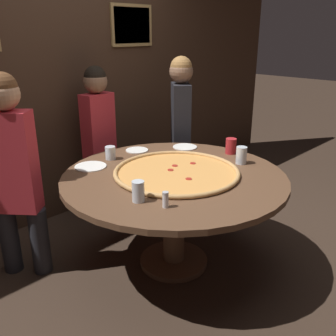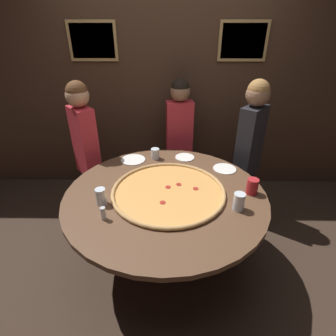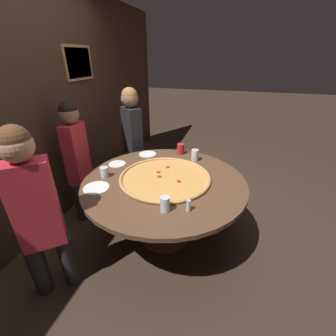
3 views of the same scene
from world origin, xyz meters
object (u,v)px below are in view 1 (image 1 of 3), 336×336
Objects in this scene: white_plate_beside_cup at (185,147)px; giant_pizza at (176,172)px; diner_side_left at (181,124)px; white_plate_far_back at (137,150)px; drink_cup_far_left at (110,153)px; diner_side_right at (14,167)px; drink_cup_front_edge at (241,155)px; diner_far_right at (99,134)px; drink_cup_near_left at (138,191)px; dining_table at (174,191)px; condiment_shaker at (165,200)px; white_plate_left_side at (91,166)px; drink_cup_far_right at (231,146)px.

giant_pizza is at bearing -143.44° from white_plate_beside_cup.
white_plate_far_back is at bearing -40.66° from diner_side_left.
diner_side_right reaches higher than drink_cup_far_left.
drink_cup_far_left is (-0.64, 0.80, -0.01)m from drink_cup_front_edge.
drink_cup_far_left is 0.69m from white_plate_beside_cup.
diner_far_right is at bearing 106.90° from drink_cup_front_edge.
drink_cup_near_left is at bearing 161.80° from diner_side_right.
drink_cup_near_left is at bearing 177.00° from drink_cup_front_edge.
condiment_shaker reaches higher than dining_table.
drink_cup_near_left is 0.72m from white_plate_left_side.
diner_side_left is at bearing 33.53° from drink_cup_near_left.
drink_cup_front_edge is 0.09× the size of diner_far_right.
drink_cup_far_left is 0.07× the size of diner_side_left.
drink_cup_far_right is (0.79, -0.60, 0.01)m from drink_cup_far_left.
diner_far_right reaches higher than white_plate_left_side.
drink_cup_front_edge is 1.27× the size of drink_cup_far_left.
drink_cup_far_right is 1.23m from diner_far_right.
drink_cup_far_right is at bearing -0.64° from giant_pizza.
white_plate_far_back is 0.67m from diner_side_left.
condiment_shaker is 1.53m from diner_far_right.
diner_far_right is at bearing 68.79° from condiment_shaker.
giant_pizza is 1.09m from diner_side_left.
dining_table is 0.68m from white_plate_beside_cup.
drink_cup_far_left reaches higher than dining_table.
drink_cup_front_edge is at bearing -90.77° from white_plate_beside_cup.
giant_pizza is 0.61× the size of diner_side_left.
giant_pizza is 0.66m from white_plate_left_side.
white_plate_left_side is at bearing 151.03° from drink_cup_far_right.
dining_table is 1.76× the size of giant_pizza.
drink_cup_near_left is 1.39m from diner_far_right.
dining_table is 0.53m from drink_cup_near_left.
white_plate_far_back is 0.13× the size of diner_far_right.
drink_cup_front_edge reaches higher than drink_cup_far_right.
drink_cup_front_edge is 1.04× the size of drink_cup_far_right.
drink_cup_near_left is (-1.00, 0.05, -0.00)m from drink_cup_front_edge.
drink_cup_front_edge reaches higher than white_plate_left_side.
white_plate_far_back is at bearing 3.95° from drink_cup_far_left.
diner_side_right is at bearing 111.80° from condiment_shaker.
giant_pizza is at bearing 17.39° from drink_cup_near_left.
drink_cup_near_left is 0.68× the size of white_plate_far_back.
white_plate_beside_cup is at bearing 35.50° from dining_table.
white_plate_left_side is 1.18m from diner_side_left.
white_plate_left_side is at bearing -170.09° from drink_cup_far_left.
white_plate_beside_cup is (0.87, -0.17, 0.00)m from white_plate_left_side.
drink_cup_far_right is at bearing 28.12° from diner_side_left.
drink_cup_far_right is at bearing 53.06° from drink_cup_front_edge.
condiment_shaker is (-1.10, -0.32, -0.01)m from drink_cup_far_right.
condiment_shaker reaches higher than giant_pizza.
drink_cup_far_right is at bearing 109.31° from diner_far_right.
diner_side_right reaches higher than drink_cup_front_edge.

